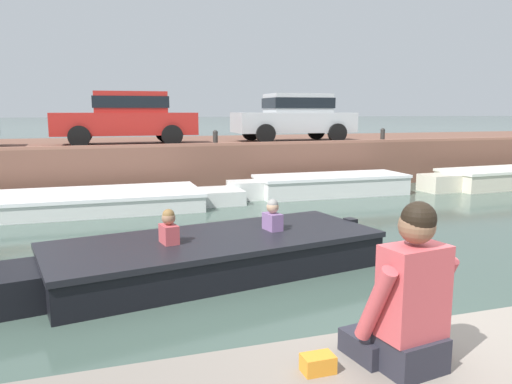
{
  "coord_description": "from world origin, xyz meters",
  "views": [
    {
      "loc": [
        -2.57,
        -2.76,
        2.34
      ],
      "look_at": [
        -0.39,
        3.9,
        1.2
      ],
      "focal_mm": 35.0,
      "sensor_mm": 36.0,
      "label": 1
    }
  ],
  "objects_px": {
    "boat_moored_west_white": "(90,201)",
    "bottle_drink": "(400,352)",
    "boat_moored_central_white": "(324,185)",
    "person_seated_left": "(407,304)",
    "mooring_bollard_mid": "(215,137)",
    "boat_moored_east_cream": "(506,177)",
    "car_centre_silver": "(295,115)",
    "mooring_bollard_east": "(383,134)",
    "car_left_inner_red": "(127,116)",
    "motorboat_passing": "(202,256)"
  },
  "relations": [
    {
      "from": "person_seated_left",
      "to": "boat_moored_east_cream",
      "type": "bearing_deg",
      "value": 43.3
    },
    {
      "from": "car_centre_silver",
      "to": "mooring_bollard_east",
      "type": "relative_size",
      "value": 8.79
    },
    {
      "from": "boat_moored_west_white",
      "to": "car_centre_silver",
      "type": "bearing_deg",
      "value": 24.61
    },
    {
      "from": "mooring_bollard_mid",
      "to": "mooring_bollard_east",
      "type": "bearing_deg",
      "value": 0.0
    },
    {
      "from": "motorboat_passing",
      "to": "car_centre_silver",
      "type": "relative_size",
      "value": 1.51
    },
    {
      "from": "boat_moored_west_white",
      "to": "mooring_bollard_east",
      "type": "height_order",
      "value": "mooring_bollard_east"
    },
    {
      "from": "boat_moored_central_white",
      "to": "mooring_bollard_east",
      "type": "bearing_deg",
      "value": 28.47
    },
    {
      "from": "boat_moored_west_white",
      "to": "motorboat_passing",
      "type": "xyz_separation_m",
      "value": [
        1.55,
        -5.47,
        0.05
      ]
    },
    {
      "from": "car_left_inner_red",
      "to": "person_seated_left",
      "type": "distance_m",
      "value": 13.07
    },
    {
      "from": "mooring_bollard_mid",
      "to": "boat_moored_west_white",
      "type": "bearing_deg",
      "value": -152.5
    },
    {
      "from": "car_centre_silver",
      "to": "bottle_drink",
      "type": "relative_size",
      "value": 19.17
    },
    {
      "from": "boat_moored_west_white",
      "to": "boat_moored_central_white",
      "type": "bearing_deg",
      "value": 2.91
    },
    {
      "from": "boat_moored_west_white",
      "to": "boat_moored_east_cream",
      "type": "bearing_deg",
      "value": -0.08
    },
    {
      "from": "mooring_bollard_mid",
      "to": "person_seated_left",
      "type": "bearing_deg",
      "value": -98.37
    },
    {
      "from": "boat_moored_central_white",
      "to": "person_seated_left",
      "type": "distance_m",
      "value": 11.37
    },
    {
      "from": "boat_moored_west_white",
      "to": "bottle_drink",
      "type": "relative_size",
      "value": 33.71
    },
    {
      "from": "car_left_inner_red",
      "to": "mooring_bollard_east",
      "type": "relative_size",
      "value": 9.2
    },
    {
      "from": "motorboat_passing",
      "to": "mooring_bollard_mid",
      "type": "height_order",
      "value": "mooring_bollard_mid"
    },
    {
      "from": "person_seated_left",
      "to": "car_left_inner_red",
      "type": "bearing_deg",
      "value": 92.8
    },
    {
      "from": "boat_moored_central_white",
      "to": "bottle_drink",
      "type": "distance_m",
      "value": 11.38
    },
    {
      "from": "car_centre_silver",
      "to": "person_seated_left",
      "type": "bearing_deg",
      "value": -109.8
    },
    {
      "from": "person_seated_left",
      "to": "bottle_drink",
      "type": "relative_size",
      "value": 4.73
    },
    {
      "from": "boat_moored_east_cream",
      "to": "mooring_bollard_east",
      "type": "height_order",
      "value": "mooring_bollard_east"
    },
    {
      "from": "boat_moored_central_white",
      "to": "boat_moored_west_white",
      "type": "bearing_deg",
      "value": -177.09
    },
    {
      "from": "boat_moored_west_white",
      "to": "mooring_bollard_mid",
      "type": "distance_m",
      "value": 4.19
    },
    {
      "from": "car_centre_silver",
      "to": "bottle_drink",
      "type": "distance_m",
      "value": 13.91
    },
    {
      "from": "boat_moored_east_cream",
      "to": "mooring_bollard_mid",
      "type": "height_order",
      "value": "mooring_bollard_mid"
    },
    {
      "from": "mooring_bollard_east",
      "to": "mooring_bollard_mid",
      "type": "bearing_deg",
      "value": 180.0
    },
    {
      "from": "boat_moored_west_white",
      "to": "person_seated_left",
      "type": "distance_m",
      "value": 10.27
    },
    {
      "from": "motorboat_passing",
      "to": "mooring_bollard_east",
      "type": "distance_m",
      "value": 10.56
    },
    {
      "from": "boat_moored_central_white",
      "to": "mooring_bollard_mid",
      "type": "height_order",
      "value": "mooring_bollard_mid"
    },
    {
      "from": "boat_moored_east_cream",
      "to": "car_centre_silver",
      "type": "relative_size",
      "value": 1.5
    },
    {
      "from": "motorboat_passing",
      "to": "car_left_inner_red",
      "type": "bearing_deg",
      "value": 92.91
    },
    {
      "from": "boat_moored_west_white",
      "to": "mooring_bollard_mid",
      "type": "xyz_separation_m",
      "value": [
        3.51,
        1.83,
        1.38
      ]
    },
    {
      "from": "car_left_inner_red",
      "to": "mooring_bollard_mid",
      "type": "bearing_deg",
      "value": -25.27
    },
    {
      "from": "boat_moored_west_white",
      "to": "car_left_inner_red",
      "type": "xyz_separation_m",
      "value": [
        1.12,
        2.95,
        1.99
      ]
    },
    {
      "from": "boat_moored_east_cream",
      "to": "car_centre_silver",
      "type": "height_order",
      "value": "car_centre_silver"
    },
    {
      "from": "boat_moored_west_white",
      "to": "boat_moored_central_white",
      "type": "relative_size",
      "value": 1.34
    },
    {
      "from": "boat_moored_central_white",
      "to": "boat_moored_east_cream",
      "type": "distance_m",
      "value": 6.14
    },
    {
      "from": "boat_moored_central_white",
      "to": "mooring_bollard_east",
      "type": "height_order",
      "value": "mooring_bollard_east"
    },
    {
      "from": "boat_moored_central_white",
      "to": "car_left_inner_red",
      "type": "height_order",
      "value": "car_left_inner_red"
    },
    {
      "from": "car_centre_silver",
      "to": "car_left_inner_red",
      "type": "bearing_deg",
      "value": 179.99
    },
    {
      "from": "mooring_bollard_mid",
      "to": "person_seated_left",
      "type": "relative_size",
      "value": 0.46
    },
    {
      "from": "boat_moored_central_white",
      "to": "car_left_inner_red",
      "type": "bearing_deg",
      "value": 152.98
    },
    {
      "from": "bottle_drink",
      "to": "motorboat_passing",
      "type": "bearing_deg",
      "value": 92.12
    },
    {
      "from": "car_centre_silver",
      "to": "mooring_bollard_mid",
      "type": "relative_size",
      "value": 8.79
    },
    {
      "from": "boat_moored_central_white",
      "to": "bottle_drink",
      "type": "relative_size",
      "value": 25.21
    },
    {
      "from": "car_centre_silver",
      "to": "bottle_drink",
      "type": "height_order",
      "value": "car_centre_silver"
    },
    {
      "from": "car_left_inner_red",
      "to": "car_centre_silver",
      "type": "distance_m",
      "value": 5.32
    },
    {
      "from": "boat_moored_east_cream",
      "to": "car_centre_silver",
      "type": "distance_m",
      "value": 6.94
    }
  ]
}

